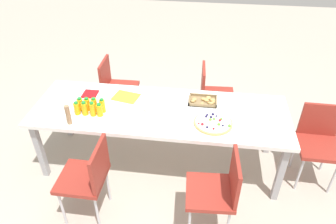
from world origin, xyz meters
The scene contains 21 objects.
ground_plane centered at (0.00, 0.00, 0.00)m, with size 12.00×12.00×0.00m, color #B2A899.
party_table centered at (0.00, 0.00, 0.67)m, with size 2.54×0.84×0.72m.
chair_near_left centered at (-0.51, -0.74, 0.50)m, with size 0.40×0.40×0.83m.
chair_end centered at (1.58, 0.03, 0.50)m, with size 0.41×0.41×0.83m.
chair_far_left centered at (-0.68, 0.76, 0.50)m, with size 0.41×0.41×0.83m.
chair_near_right centered at (0.60, -0.74, 0.50)m, with size 0.42×0.42×0.83m.
chair_far_right centered at (0.52, 0.75, 0.50)m, with size 0.42×0.42×0.83m.
juice_bottle_0 centered at (-0.78, -0.17, 0.79)m, with size 0.06×0.06×0.14m.
juice_bottle_1 centered at (-0.71, -0.17, 0.79)m, with size 0.06×0.06×0.14m.
juice_bottle_2 centered at (-0.62, -0.17, 0.79)m, with size 0.06×0.06×0.15m.
juice_bottle_3 centered at (-0.56, -0.17, 0.78)m, with size 0.06×0.06×0.13m.
juice_bottle_4 centered at (-0.77, -0.10, 0.79)m, with size 0.06×0.06×0.14m.
juice_bottle_5 centered at (-0.70, -0.10, 0.79)m, with size 0.06×0.06×0.14m.
juice_bottle_6 centered at (-0.63, -0.10, 0.79)m, with size 0.06×0.06×0.15m.
juice_bottle_7 centered at (-0.55, -0.10, 0.79)m, with size 0.06×0.06×0.15m.
fruit_pizza centered at (0.53, -0.16, 0.74)m, with size 0.36×0.36×0.05m.
snack_tray centered at (0.43, 0.20, 0.74)m, with size 0.28×0.20×0.04m.
plate_stack centered at (-0.07, -0.02, 0.74)m, with size 0.17×0.17×0.03m.
napkin_stack centered at (-0.78, 0.18, 0.73)m, with size 0.15×0.15×0.01m, color red.
cardboard_tube centered at (-0.80, -0.33, 0.82)m, with size 0.04×0.04×0.20m, color #9E7A56.
paper_folder centered at (-0.39, 0.18, 0.73)m, with size 0.26×0.20×0.01m, color yellow.
Camera 1 is at (0.42, -2.53, 2.54)m, focal length 33.94 mm.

